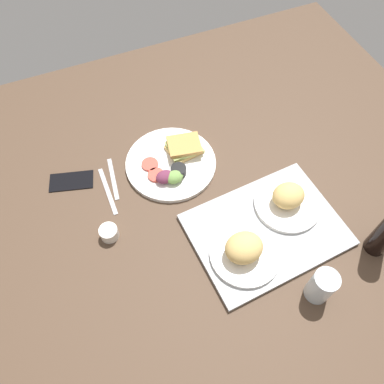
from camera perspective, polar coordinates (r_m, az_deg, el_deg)
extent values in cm
cube|color=#4C3828|center=(127.26, 0.31, 0.04)|extent=(190.00, 150.00, 3.00)
cube|color=#9EA0A3|center=(120.01, 11.00, -5.54)|extent=(47.12, 35.95, 1.60)
cylinder|color=white|center=(124.22, 14.02, -1.66)|extent=(21.02, 21.02, 1.40)
ellipsoid|color=#DBB266|center=(120.82, 14.18, -0.52)|extent=(10.16, 8.77, 6.92)
cylinder|color=white|center=(113.99, 7.91, -9.08)|extent=(20.87, 20.87, 1.40)
ellipsoid|color=#DBB266|center=(109.74, 7.76, -8.22)|extent=(11.15, 9.63, 7.60)
cylinder|color=white|center=(131.17, -3.17, 4.28)|extent=(30.78, 30.78, 1.60)
cube|color=#DBB266|center=(132.80, -1.15, 6.39)|extent=(12.26, 10.60, 1.40)
cube|color=#B2C66B|center=(131.86, -1.15, 6.71)|extent=(11.12, 9.14, 1.00)
cube|color=tan|center=(130.93, -1.16, 7.04)|extent=(12.50, 10.91, 1.40)
cylinder|color=#D14738|center=(130.04, -6.30, 4.13)|extent=(5.60, 5.60, 0.80)
cylinder|color=#D14738|center=(127.30, -5.37, 2.55)|extent=(5.60, 5.60, 0.80)
cylinder|color=black|center=(126.46, -2.02, 3.20)|extent=(5.20, 5.20, 3.00)
cylinder|color=#EFEACC|center=(125.56, -2.04, 3.49)|extent=(4.26, 4.26, 0.60)
ellipsoid|color=#729E4C|center=(124.71, -2.67, 2.25)|extent=(6.00, 4.80, 3.60)
ellipsoid|color=#6B2D47|center=(124.92, -4.06, 2.27)|extent=(6.00, 4.80, 3.60)
cylinder|color=silver|center=(111.38, 18.74, -13.13)|extent=(6.83, 6.83, 11.71)
cylinder|color=silver|center=(118.71, -12.26, -5.96)|extent=(5.60, 5.60, 4.00)
cube|color=#B7B7BC|center=(130.74, -11.68, 1.98)|extent=(3.55, 17.04, 0.50)
cube|color=#B7B7BC|center=(128.41, -12.45, 0.18)|extent=(1.46, 19.00, 0.50)
cube|color=black|center=(133.57, -17.56, 1.61)|extent=(15.81, 10.81, 0.80)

